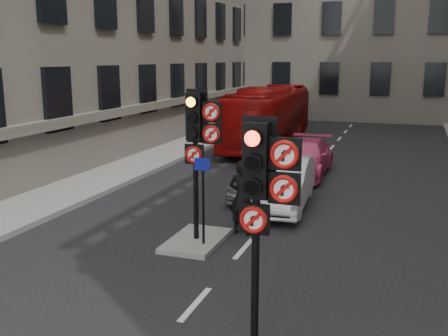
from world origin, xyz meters
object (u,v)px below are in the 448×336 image
Objects in this scene: motorcycle at (259,192)px; info_sign at (203,189)px; car_white at (282,183)px; motorcyclist at (242,197)px; signal_near at (262,186)px; car_silver at (262,177)px; bus_red at (269,116)px; car_pink at (303,158)px; signal_far at (199,133)px.

info_sign is (-0.36, -3.56, 0.91)m from motorcycle.
car_white is 2.82m from motorcyclist.
signal_near is at bearing -70.15° from motorcycle.
car_silver is at bearing 106.13° from motorcycle.
car_silver is at bearing 104.99° from signal_near.
bus_red is 5.18× the size of info_sign.
motorcycle is at bearing -94.79° from car_pink.
car_silver is 1.28m from car_white.
motorcyclist is (-1.85, 5.01, -1.62)m from signal_near.
info_sign reaches higher than car_pink.
car_pink is at bearing -84.81° from motorcyclist.
motorcyclist is at bearing -101.51° from car_white.
car_silver is 1.92× the size of motorcyclist.
info_sign is at bearing -95.53° from car_pink.
bus_red is 5.54× the size of motorcyclist.
motorcycle is 3.69m from info_sign.
signal_far is at bearing 59.70° from motorcyclist.
motorcyclist reaches higher than car_pink.
bus_red reaches higher than car_silver.
info_sign is at bearing -91.50° from motorcycle.
car_pink is 7.04m from bus_red.
car_white reaches higher than motorcycle.
signal_far is 2.15m from motorcyclist.
car_silver is 1.50m from motorcycle.
motorcycle is at bearing 80.07° from signal_far.
motorcycle is at bearing -140.39° from car_white.
bus_red is at bearing 103.98° from signal_near.
motorcycle is (-0.56, -0.53, -0.19)m from car_white.
car_silver is 2.05× the size of motorcycle.
signal_far is 8.64m from car_pink.
signal_near is 1.86× the size of motorcyclist.
signal_far reaches higher than car_pink.
car_pink is 2.24× the size of info_sign.
signal_far reaches higher than motorcycle.
car_silver is 0.83× the size of car_white.
motorcyclist is at bearing -81.14° from motorcycle.
info_sign reaches higher than car_silver.
car_pink is at bearing 90.30° from motorcycle.
motorcycle is 0.87× the size of info_sign.
motorcyclist is at bearing 60.37° from info_sign.
car_pink is 2.40× the size of motorcyclist.
signal_far is at bearing 118.77° from info_sign.
car_silver is 0.80× the size of car_pink.
motorcyclist is (-0.38, -2.78, 0.23)m from car_white.
signal_far is 4.42m from car_white.
car_white is at bearing -91.25° from motorcyclist.
car_pink is (-1.68, 12.34, -1.92)m from signal_near.
info_sign is (2.26, -14.97, -0.04)m from bus_red.
signal_near is 8.14m from car_white.
motorcycle is (2.62, -11.41, -0.94)m from bus_red.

